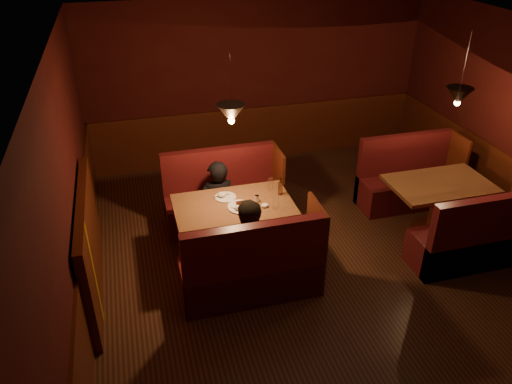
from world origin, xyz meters
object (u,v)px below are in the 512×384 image
object	(u,v)px
second_bench_far	(407,182)
second_bench_near	(473,242)
main_table	(235,216)
diner_b	(253,232)
main_bench_far	(223,201)
main_bench_near	(254,273)
second_table	(438,195)
diner_a	(217,187)

from	to	relation	value
second_bench_far	second_bench_near	world-z (taller)	same
second_bench_far	second_bench_near	distance (m)	1.68
main_table	diner_b	size ratio (longest dim) A/B	1.01
main_bench_far	second_bench_near	distance (m)	3.47
main_table	main_bench_near	world-z (taller)	main_bench_near
second_table	diner_a	world-z (taller)	diner_a
second_table	diner_a	distance (m)	3.12
second_table	second_bench_far	world-z (taller)	second_bench_far
main_table	second_bench_far	xyz separation A→B (m)	(2.94, 0.68, -0.28)
second_bench_far	diner_a	xyz separation A→B (m)	(-3.05, -0.07, 0.40)
main_bench_near	second_bench_far	size ratio (longest dim) A/B	1.08
main_bench_near	second_bench_far	bearing A→B (deg)	27.82
second_bench_far	main_table	bearing A→B (deg)	-167.05
second_bench_far	diner_a	distance (m)	3.08
second_bench_far	second_bench_near	xyz separation A→B (m)	(0.00, -1.68, 0.00)
main_bench_near	diner_b	distance (m)	0.49
diner_b	main_bench_near	bearing A→B (deg)	-121.12
main_bench_near	diner_a	bearing A→B (deg)	94.91
second_bench_near	diner_a	bearing A→B (deg)	152.12
main_bench_near	second_table	size ratio (longest dim) A/B	1.19
main_bench_near	second_bench_near	world-z (taller)	main_bench_near
main_table	diner_a	bearing A→B (deg)	100.20
second_table	diner_b	xyz separation A→B (m)	(-2.83, -0.42, 0.17)
second_table	diner_b	size ratio (longest dim) A/B	0.93
main_bench_near	diner_a	world-z (taller)	diner_a
main_table	second_bench_near	world-z (taller)	second_bench_near
second_table	second_bench_far	bearing A→B (deg)	87.80
main_table	second_bench_far	distance (m)	3.03
second_table	diner_a	size ratio (longest dim) A/B	0.94
second_table	diner_b	world-z (taller)	diner_b
main_bench_near	diner_a	xyz separation A→B (m)	(-0.13, 1.48, 0.39)
second_bench_far	diner_a	size ratio (longest dim) A/B	1.04
main_bench_near	diner_b	xyz separation A→B (m)	(0.07, 0.28, 0.39)
main_bench_far	second_table	world-z (taller)	main_bench_far
second_table	diner_a	xyz separation A→B (m)	(-3.02, 0.77, 0.16)
main_table	second_bench_far	bearing A→B (deg)	12.95
diner_a	second_table	bearing A→B (deg)	163.30
main_table	main_bench_near	xyz separation A→B (m)	(0.02, -0.87, -0.27)
second_table	main_bench_near	bearing A→B (deg)	-166.34
main_bench_far	diner_a	world-z (taller)	diner_a
main_bench_far	main_table	bearing A→B (deg)	-91.13
main_table	second_table	size ratio (longest dim) A/B	1.09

